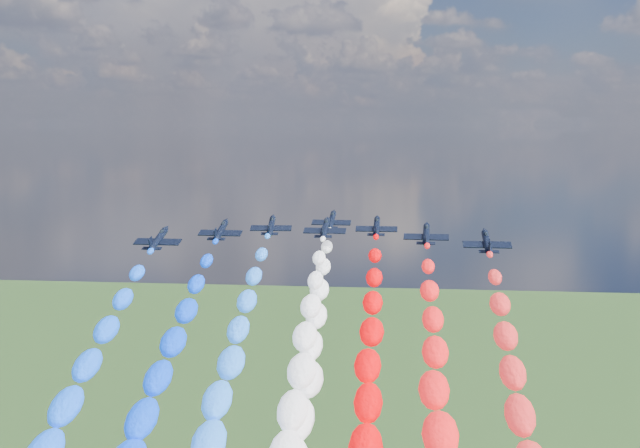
# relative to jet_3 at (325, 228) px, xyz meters

# --- Properties ---
(jet_0) EXTENTS (9.89, 13.30, 6.47)m
(jet_0) POSITION_rel_jet_3_xyz_m (-32.46, -19.56, 0.00)
(jet_0) COLOR black
(jet_1) EXTENTS (9.86, 13.27, 6.47)m
(jet_1) POSITION_rel_jet_3_xyz_m (-22.65, -5.80, 0.00)
(jet_1) COLOR black
(jet_2) EXTENTS (10.38, 13.65, 6.47)m
(jet_2) POSITION_rel_jet_3_xyz_m (-12.83, 3.15, 0.00)
(jet_2) COLOR black
(trail_2) EXTENTS (7.14, 113.22, 57.46)m
(trail_2) POSITION_rel_jet_3_xyz_m (-12.83, -55.06, -26.76)
(trail_2) COLOR blue
(jet_3) EXTENTS (9.75, 13.20, 6.47)m
(jet_3) POSITION_rel_jet_3_xyz_m (0.00, 0.00, 0.00)
(jet_3) COLOR black
(jet_4) EXTENTS (9.92, 13.32, 6.47)m
(jet_4) POSITION_rel_jet_3_xyz_m (0.27, 14.65, 0.00)
(jet_4) COLOR black
(trail_4) EXTENTS (7.14, 113.22, 57.46)m
(trail_4) POSITION_rel_jet_3_xyz_m (0.27, -43.56, -26.76)
(trail_4) COLOR white
(jet_5) EXTENTS (9.59, 13.08, 6.47)m
(jet_5) POSITION_rel_jet_3_xyz_m (11.53, 4.10, 0.00)
(jet_5) COLOR black
(trail_5) EXTENTS (7.14, 113.22, 57.46)m
(trail_5) POSITION_rel_jet_3_xyz_m (11.53, -54.11, -26.76)
(trail_5) COLOR #EC0105
(jet_6) EXTENTS (10.25, 13.55, 6.47)m
(jet_6) POSITION_rel_jet_3_xyz_m (22.39, -7.44, 0.00)
(jet_6) COLOR black
(jet_7) EXTENTS (9.63, 13.11, 6.47)m
(jet_7) POSITION_rel_jet_3_xyz_m (34.01, -16.88, 0.00)
(jet_7) COLOR black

